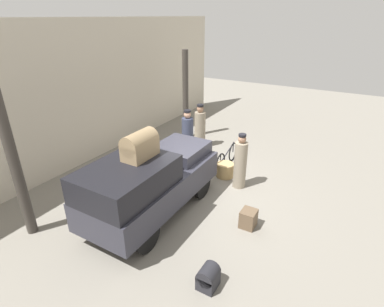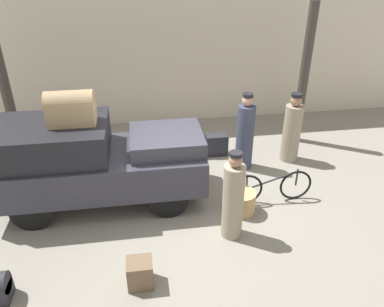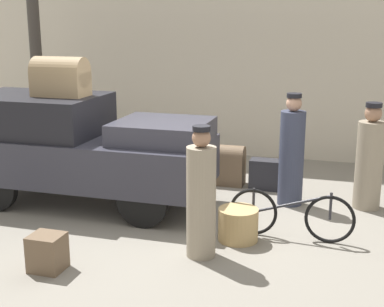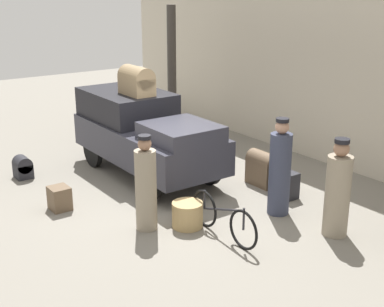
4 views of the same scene
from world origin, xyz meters
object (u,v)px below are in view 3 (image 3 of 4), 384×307
object	(u,v)px
porter_lifting_near_truck	(369,161)
porter_carrying_trunk	(292,154)
suitcase_tan_flat	(47,252)
bicycle	(291,215)
wicker_basket	(238,224)
trunk_on_truck_roof	(60,77)
porter_with_bicycle	(201,198)
trunk_barrel_dark	(226,164)
trunk_wicker_pale	(265,174)
truck	(78,145)

from	to	relation	value
porter_lifting_near_truck	porter_carrying_trunk	size ratio (longest dim) A/B	0.94
suitcase_tan_flat	bicycle	bearing A→B (deg)	33.58
wicker_basket	trunk_on_truck_roof	bearing A→B (deg)	165.29
porter_with_bicycle	bicycle	bearing A→B (deg)	40.19
trunk_barrel_dark	trunk_on_truck_roof	xyz separation A→B (m)	(-2.24, -1.59, 1.61)
porter_with_bicycle	trunk_wicker_pale	world-z (taller)	porter_with_bicycle
porter_carrying_trunk	suitcase_tan_flat	bearing A→B (deg)	-127.89
truck	trunk_on_truck_roof	xyz separation A→B (m)	(-0.24, 0.00, 1.04)
bicycle	porter_lifting_near_truck	size ratio (longest dim) A/B	1.00
wicker_basket	porter_carrying_trunk	world-z (taller)	porter_carrying_trunk
trunk_on_truck_roof	wicker_basket	bearing A→B (deg)	-14.71
suitcase_tan_flat	trunk_on_truck_roof	world-z (taller)	trunk_on_truck_roof
trunk_wicker_pale	trunk_barrel_dark	distance (m)	0.72
bicycle	porter_lifting_near_truck	distance (m)	1.89
wicker_basket	truck	bearing A→B (deg)	164.04
porter_lifting_near_truck	porter_carrying_trunk	world-z (taller)	porter_carrying_trunk
trunk_barrel_dark	bicycle	bearing A→B (deg)	-57.20
wicker_basket	trunk_wicker_pale	world-z (taller)	trunk_wicker_pale
bicycle	trunk_on_truck_roof	size ratio (longest dim) A/B	2.02
bicycle	trunk_barrel_dark	world-z (taller)	trunk_barrel_dark
porter_with_bicycle	trunk_on_truck_roof	bearing A→B (deg)	152.29
porter_with_bicycle	porter_carrying_trunk	bearing A→B (deg)	69.68
porter_with_bicycle	porter_carrying_trunk	distance (m)	2.38
truck	porter_with_bicycle	bearing A→B (deg)	-30.07
wicker_basket	suitcase_tan_flat	world-z (taller)	wicker_basket
porter_lifting_near_truck	bicycle	bearing A→B (deg)	-122.48
truck	trunk_on_truck_roof	distance (m)	1.07
bicycle	trunk_wicker_pale	distance (m)	2.15
truck	trunk_on_truck_roof	world-z (taller)	trunk_on_truck_roof
porter_with_bicycle	suitcase_tan_flat	distance (m)	1.90
porter_carrying_trunk	wicker_basket	bearing A→B (deg)	-106.57
bicycle	suitcase_tan_flat	distance (m)	3.11
porter_lifting_near_truck	porter_with_bicycle	bearing A→B (deg)	-129.64
wicker_basket	porter_carrying_trunk	bearing A→B (deg)	73.43
truck	suitcase_tan_flat	distance (m)	2.49
truck	porter_with_bicycle	world-z (taller)	truck
porter_with_bicycle	truck	bearing A→B (deg)	149.93
trunk_wicker_pale	truck	bearing A→B (deg)	-150.76
porter_carrying_trunk	trunk_on_truck_roof	world-z (taller)	trunk_on_truck_roof
bicycle	trunk_wicker_pale	world-z (taller)	bicycle
trunk_barrel_dark	wicker_basket	bearing A→B (deg)	-73.19
porter_lifting_near_truck	trunk_on_truck_roof	size ratio (longest dim) A/B	2.01
porter_with_bicycle	porter_carrying_trunk	world-z (taller)	porter_carrying_trunk
porter_lifting_near_truck	trunk_barrel_dark	distance (m)	2.45
bicycle	porter_carrying_trunk	bearing A→B (deg)	96.76
truck	bicycle	size ratio (longest dim) A/B	2.35
bicycle	trunk_wicker_pale	xyz separation A→B (m)	(-0.66, 2.05, -0.08)
truck	wicker_basket	bearing A→B (deg)	-15.96
trunk_barrel_dark	trunk_on_truck_roof	size ratio (longest dim) A/B	0.87
bicycle	porter_lifting_near_truck	xyz separation A→B (m)	(0.99, 1.55, 0.41)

